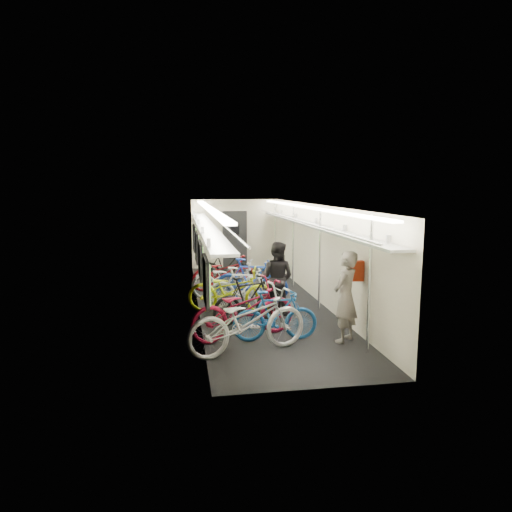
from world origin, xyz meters
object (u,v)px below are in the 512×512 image
object	(u,v)px
passenger_near	(345,297)
passenger_mid	(277,278)
bicycle_1	(275,316)
backpack	(356,271)
bicycle_0	(248,321)

from	to	relation	value
passenger_near	passenger_mid	size ratio (longest dim) A/B	1.04
bicycle_1	backpack	world-z (taller)	backpack
passenger_mid	bicycle_1	bearing A→B (deg)	111.66
bicycle_0	passenger_near	world-z (taller)	passenger_near
bicycle_1	bicycle_0	bearing A→B (deg)	133.18
passenger_mid	passenger_near	bearing A→B (deg)	146.57
bicycle_0	passenger_near	size ratio (longest dim) A/B	1.29
bicycle_0	passenger_mid	bearing A→B (deg)	-39.46
bicycle_1	passenger_near	xyz separation A→B (m)	(1.26, -0.24, 0.37)
passenger_mid	backpack	xyz separation A→B (m)	(1.13, -1.86, 0.46)
passenger_mid	backpack	world-z (taller)	passenger_mid
bicycle_0	passenger_near	bearing A→B (deg)	-97.25
bicycle_0	passenger_mid	size ratio (longest dim) A/B	1.34
passenger_near	passenger_mid	bearing A→B (deg)	-112.35
passenger_near	passenger_mid	distance (m)	2.24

